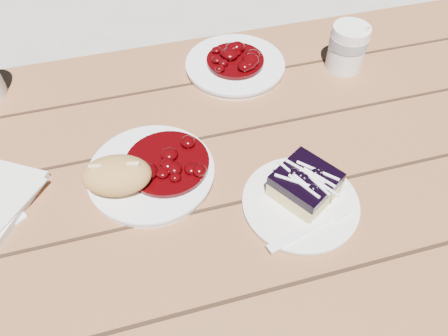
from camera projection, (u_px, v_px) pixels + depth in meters
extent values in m
plane|color=#AFAA9E|center=(279.00, 307.00, 1.38)|extent=(60.00, 60.00, 0.00)
cube|color=brown|center=(316.00, 156.00, 0.83)|extent=(2.00, 0.80, 0.05)
cube|color=brown|center=(225.00, 71.00, 1.45)|extent=(1.80, 0.25, 0.04)
cube|color=brown|center=(416.00, 84.00, 1.76)|extent=(0.06, 0.06, 0.42)
cylinder|color=white|center=(151.00, 174.00, 0.76)|extent=(0.21, 0.21, 0.02)
ellipsoid|color=#BB8848|center=(117.00, 175.00, 0.71)|extent=(0.13, 0.10, 0.06)
cylinder|color=white|center=(300.00, 203.00, 0.72)|extent=(0.19, 0.19, 0.01)
cube|color=#E2CE7B|center=(304.00, 188.00, 0.72)|extent=(0.12, 0.12, 0.03)
cube|color=black|center=(306.00, 179.00, 0.70)|extent=(0.12, 0.12, 0.02)
cylinder|color=white|center=(347.00, 47.00, 0.92)|extent=(0.08, 0.08, 0.10)
cylinder|color=white|center=(235.00, 66.00, 0.95)|extent=(0.21, 0.21, 0.02)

